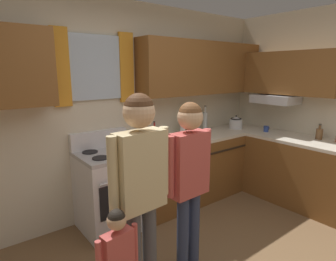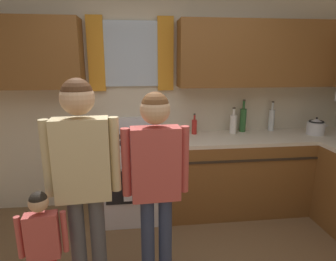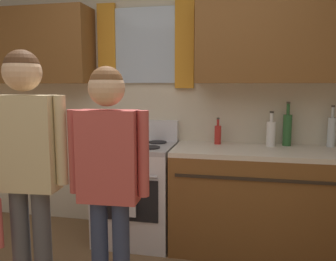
{
  "view_description": "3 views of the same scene",
  "coord_description": "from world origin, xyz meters",
  "px_view_note": "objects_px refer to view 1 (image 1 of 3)",
  "views": [
    {
      "loc": [
        -1.64,
        -1.22,
        1.79
      ],
      "look_at": [
        0.01,
        0.91,
        1.21
      ],
      "focal_mm": 30.15,
      "sensor_mm": 36.0,
      "label": 1
    },
    {
      "loc": [
        -0.27,
        -1.47,
        1.75
      ],
      "look_at": [
        -0.01,
        0.74,
        1.19
      ],
      "focal_mm": 30.14,
      "sensor_mm": 36.0,
      "label": 2
    },
    {
      "loc": [
        0.59,
        -1.37,
        1.44
      ],
      "look_at": [
        0.18,
        0.59,
        1.17
      ],
      "focal_mm": 35.92,
      "sensor_mm": 36.0,
      "label": 3
    }
  ],
  "objects_px": {
    "bottle_sauce_red": "(154,133)",
    "adult_in_plaid": "(189,171)",
    "bottle_wine_green": "(187,122)",
    "bottle_milk_white": "(183,127)",
    "bottle_tall_clear": "(205,120)",
    "mug_cobalt_blue": "(266,129)",
    "stovetop_kettle": "(236,122)",
    "small_child": "(118,259)",
    "stove_oven": "(111,189)",
    "bottle_squat_brown": "(319,134)",
    "adult_holding_child": "(140,179)"
  },
  "relations": [
    {
      "from": "bottle_sauce_red",
      "to": "adult_in_plaid",
      "type": "height_order",
      "value": "adult_in_plaid"
    },
    {
      "from": "bottle_wine_green",
      "to": "bottle_milk_white",
      "type": "bearing_deg",
      "value": -154.7
    },
    {
      "from": "bottle_tall_clear",
      "to": "bottle_sauce_red",
      "type": "bearing_deg",
      "value": -176.51
    },
    {
      "from": "bottle_milk_white",
      "to": "bottle_sauce_red",
      "type": "bearing_deg",
      "value": 177.65
    },
    {
      "from": "mug_cobalt_blue",
      "to": "stovetop_kettle",
      "type": "xyz_separation_m",
      "value": [
        -0.17,
        0.43,
        0.05
      ]
    },
    {
      "from": "bottle_sauce_red",
      "to": "adult_in_plaid",
      "type": "xyz_separation_m",
      "value": [
        -0.55,
        -1.29,
        -0.02
      ]
    },
    {
      "from": "bottle_wine_green",
      "to": "small_child",
      "type": "bearing_deg",
      "value": -142.0
    },
    {
      "from": "adult_in_plaid",
      "to": "small_child",
      "type": "bearing_deg",
      "value": -167.46
    },
    {
      "from": "stovetop_kettle",
      "to": "adult_in_plaid",
      "type": "bearing_deg",
      "value": -150.71
    },
    {
      "from": "mug_cobalt_blue",
      "to": "small_child",
      "type": "bearing_deg",
      "value": -163.74
    },
    {
      "from": "stove_oven",
      "to": "bottle_sauce_red",
      "type": "relative_size",
      "value": 4.48
    },
    {
      "from": "small_child",
      "to": "stovetop_kettle",
      "type": "bearing_deg",
      "value": 24.99
    },
    {
      "from": "bottle_squat_brown",
      "to": "adult_holding_child",
      "type": "xyz_separation_m",
      "value": [
        -2.77,
        -0.02,
        0.06
      ]
    },
    {
      "from": "stove_oven",
      "to": "bottle_wine_green",
      "type": "relative_size",
      "value": 2.79
    },
    {
      "from": "mug_cobalt_blue",
      "to": "bottle_sauce_red",
      "type": "bearing_deg",
      "value": 158.83
    },
    {
      "from": "bottle_tall_clear",
      "to": "adult_in_plaid",
      "type": "relative_size",
      "value": 0.24
    },
    {
      "from": "bottle_tall_clear",
      "to": "adult_holding_child",
      "type": "relative_size",
      "value": 0.22
    },
    {
      "from": "stove_oven",
      "to": "bottle_milk_white",
      "type": "xyz_separation_m",
      "value": [
        1.2,
        0.16,
        0.55
      ]
    },
    {
      "from": "bottle_wine_green",
      "to": "adult_in_plaid",
      "type": "height_order",
      "value": "adult_in_plaid"
    },
    {
      "from": "bottle_milk_white",
      "to": "stovetop_kettle",
      "type": "relative_size",
      "value": 1.14
    },
    {
      "from": "bottle_wine_green",
      "to": "small_child",
      "type": "height_order",
      "value": "bottle_wine_green"
    },
    {
      "from": "bottle_milk_white",
      "to": "bottle_sauce_red",
      "type": "relative_size",
      "value": 1.27
    },
    {
      "from": "mug_cobalt_blue",
      "to": "adult_holding_child",
      "type": "distance_m",
      "value": 2.74
    },
    {
      "from": "bottle_wine_green",
      "to": "small_child",
      "type": "relative_size",
      "value": 0.42
    },
    {
      "from": "adult_in_plaid",
      "to": "small_child",
      "type": "relative_size",
      "value": 1.65
    },
    {
      "from": "bottle_squat_brown",
      "to": "small_child",
      "type": "height_order",
      "value": "bottle_squat_brown"
    },
    {
      "from": "bottle_milk_white",
      "to": "bottle_tall_clear",
      "type": "xyz_separation_m",
      "value": [
        0.52,
        0.08,
        0.02
      ]
    },
    {
      "from": "bottle_sauce_red",
      "to": "bottle_squat_brown",
      "type": "distance_m",
      "value": 2.16
    },
    {
      "from": "bottle_sauce_red",
      "to": "small_child",
      "type": "height_order",
      "value": "bottle_sauce_red"
    },
    {
      "from": "adult_in_plaid",
      "to": "bottle_wine_green",
      "type": "bearing_deg",
      "value": 48.98
    },
    {
      "from": "mug_cobalt_blue",
      "to": "adult_in_plaid",
      "type": "distance_m",
      "value": 2.24
    },
    {
      "from": "bottle_wine_green",
      "to": "bottle_squat_brown",
      "type": "xyz_separation_m",
      "value": [
        1.11,
        -1.36,
        -0.07
      ]
    },
    {
      "from": "bottle_sauce_red",
      "to": "bottle_squat_brown",
      "type": "xyz_separation_m",
      "value": [
        1.72,
        -1.31,
        -0.02
      ]
    },
    {
      "from": "mug_cobalt_blue",
      "to": "bottle_milk_white",
      "type": "bearing_deg",
      "value": 151.97
    },
    {
      "from": "small_child",
      "to": "adult_holding_child",
      "type": "bearing_deg",
      "value": 26.58
    },
    {
      "from": "bottle_squat_brown",
      "to": "adult_holding_child",
      "type": "distance_m",
      "value": 2.78
    },
    {
      "from": "stovetop_kettle",
      "to": "adult_in_plaid",
      "type": "xyz_separation_m",
      "value": [
        -1.97,
        -1.11,
        -0.02
      ]
    },
    {
      "from": "adult_holding_child",
      "to": "small_child",
      "type": "distance_m",
      "value": 0.54
    },
    {
      "from": "mug_cobalt_blue",
      "to": "adult_in_plaid",
      "type": "height_order",
      "value": "adult_in_plaid"
    },
    {
      "from": "stove_oven",
      "to": "adult_in_plaid",
      "type": "distance_m",
      "value": 1.24
    },
    {
      "from": "bottle_sauce_red",
      "to": "bottle_wine_green",
      "type": "bearing_deg",
      "value": 4.6
    },
    {
      "from": "bottle_sauce_red",
      "to": "bottle_tall_clear",
      "type": "xyz_separation_m",
      "value": [
        0.99,
        0.06,
        0.05
      ]
    },
    {
      "from": "stove_oven",
      "to": "small_child",
      "type": "height_order",
      "value": "stove_oven"
    },
    {
      "from": "bottle_milk_white",
      "to": "small_child",
      "type": "xyz_separation_m",
      "value": [
        -1.79,
        -1.44,
        -0.43
      ]
    },
    {
      "from": "bottle_milk_white",
      "to": "bottle_tall_clear",
      "type": "bearing_deg",
      "value": 8.71
    },
    {
      "from": "stovetop_kettle",
      "to": "stove_oven",
      "type": "bearing_deg",
      "value": 179.74
    },
    {
      "from": "bottle_milk_white",
      "to": "mug_cobalt_blue",
      "type": "distance_m",
      "value": 1.27
    },
    {
      "from": "adult_holding_child",
      "to": "bottle_sauce_red",
      "type": "bearing_deg",
      "value": 51.54
    },
    {
      "from": "bottle_squat_brown",
      "to": "small_child",
      "type": "xyz_separation_m",
      "value": [
        -3.04,
        -0.15,
        -0.39
      ]
    },
    {
      "from": "bottle_milk_white",
      "to": "stove_oven",
      "type": "bearing_deg",
      "value": -172.57
    }
  ]
}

